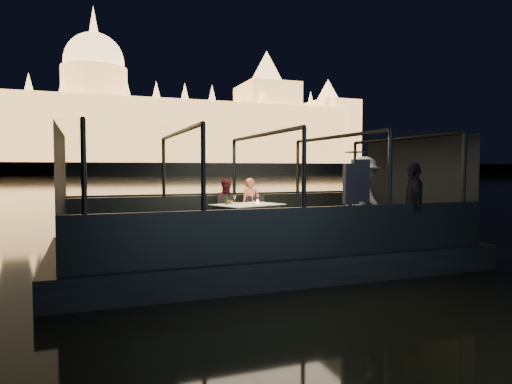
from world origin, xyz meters
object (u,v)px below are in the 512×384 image
object	(u,v)px
person_man_maroon	(228,202)
passenger_dark	(413,205)
person_woman_coral	(251,201)
coat_stand	(354,204)
chair_port_left	(227,215)
wine_bottle	(226,198)
passenger_stripe	(363,204)
dining_table_central	(248,221)
chair_port_right	(259,214)

from	to	relation	value
person_man_maroon	passenger_dark	xyz separation A→B (m)	(2.90, -3.27, 0.10)
person_woman_coral	passenger_dark	size ratio (longest dim) A/B	0.79
coat_stand	person_man_maroon	distance (m)	3.63
chair_port_left	passenger_dark	bearing A→B (deg)	-58.81
chair_port_left	coat_stand	xyz separation A→B (m)	(1.60, -3.04, 0.45)
coat_stand	wine_bottle	bearing A→B (deg)	126.75
chair_port_left	passenger_stripe	bearing A→B (deg)	-60.94
dining_table_central	wine_bottle	distance (m)	0.72
dining_table_central	wine_bottle	world-z (taller)	wine_bottle
dining_table_central	passenger_stripe	world-z (taller)	passenger_stripe
chair_port_right	person_man_maroon	xyz separation A→B (m)	(-0.70, 0.30, 0.30)
chair_port_left	person_man_maroon	world-z (taller)	person_man_maroon
dining_table_central	chair_port_left	size ratio (longest dim) A/B	1.61
passenger_stripe	person_man_maroon	bearing A→B (deg)	32.40
chair_port_right	person_woman_coral	world-z (taller)	person_woman_coral
coat_stand	passenger_dark	bearing A→B (deg)	1.05
dining_table_central	wine_bottle	size ratio (longest dim) A/B	5.49
chair_port_right	person_woman_coral	xyz separation A→B (m)	(-0.09, 0.31, 0.30)
dining_table_central	coat_stand	distance (m)	2.74
chair_port_right	dining_table_central	bearing A→B (deg)	-108.04
passenger_dark	coat_stand	bearing A→B (deg)	-60.62
dining_table_central	person_man_maroon	bearing A→B (deg)	100.84
chair_port_left	chair_port_right	size ratio (longest dim) A/B	1.02
chair_port_left	wine_bottle	xyz separation A→B (m)	(-0.20, -0.62, 0.47)
chair_port_left	coat_stand	size ratio (longest dim) A/B	0.47
chair_port_left	coat_stand	bearing A→B (deg)	-75.85
person_woman_coral	wine_bottle	world-z (taller)	person_woman_coral
person_man_maroon	wine_bottle	xyz separation A→B (m)	(-0.30, -0.88, 0.17)
passenger_stripe	chair_port_right	bearing A→B (deg)	24.95
person_woman_coral	person_man_maroon	size ratio (longest dim) A/B	1.01
dining_table_central	passenger_stripe	bearing A→B (deg)	-41.31
coat_stand	passenger_dark	xyz separation A→B (m)	(1.39, 0.03, -0.05)
person_woman_coral	passenger_dark	distance (m)	4.00
chair_port_left	person_woman_coral	xyz separation A→B (m)	(0.71, 0.27, 0.30)
dining_table_central	person_woman_coral	xyz separation A→B (m)	(0.42, 0.97, 0.36)
dining_table_central	passenger_stripe	distance (m)	2.63
dining_table_central	chair_port_left	xyz separation A→B (m)	(-0.28, 0.70, 0.06)
coat_stand	passenger_stripe	xyz separation A→B (m)	(0.62, 0.63, -0.05)
wine_bottle	chair_port_right	bearing A→B (deg)	30.01
chair_port_left	coat_stand	distance (m)	3.47
dining_table_central	chair_port_right	xyz separation A→B (m)	(0.52, 0.66, 0.06)
dining_table_central	chair_port_left	distance (m)	0.76
person_man_maroon	wine_bottle	world-z (taller)	person_man_maroon
chair_port_right	wine_bottle	xyz separation A→B (m)	(-1.00, -0.58, 0.47)
person_woman_coral	person_man_maroon	distance (m)	0.61
person_man_maroon	passenger_dark	size ratio (longest dim) A/B	0.78
person_woman_coral	passenger_dark	world-z (taller)	passenger_dark
person_man_maroon	wine_bottle	distance (m)	0.94
passenger_dark	wine_bottle	distance (m)	4.00
chair_port_left	wine_bottle	size ratio (longest dim) A/B	3.42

